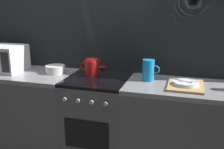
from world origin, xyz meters
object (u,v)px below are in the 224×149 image
mixing_bowl (55,69)px  dish_pile (186,84)px  pitcher (149,70)px  kettle (92,67)px  microwave (2,58)px  stove_unit (98,121)px

mixing_bowl → dish_pile: mixing_bowl is taller
pitcher → dish_pile: (0.34, -0.09, -0.08)m
pitcher → dish_pile: bearing=-14.7°
kettle → mixing_bowl: size_ratio=1.42×
mixing_bowl → pitcher: bearing=0.6°
mixing_bowl → pitcher: size_ratio=1.00×
microwave → mixing_bowl: 0.60m
stove_unit → kettle: kettle is taller
mixing_bowl → dish_pile: size_ratio=0.50×
kettle → pitcher: bearing=-2.5°
pitcher → stove_unit: bearing=-171.7°
mixing_bowl → pitcher: (0.96, 0.01, 0.06)m
pitcher → dish_pile: 0.36m
stove_unit → dish_pile: bearing=-1.3°
mixing_bowl → dish_pile: (1.30, -0.08, -0.02)m
stove_unit → pitcher: 0.74m
stove_unit → kettle: size_ratio=3.16×
stove_unit → pitcher: bearing=8.3°
microwave → mixing_bowl: bearing=5.5°
microwave → dish_pile: microwave is taller
microwave → pitcher: 1.55m
dish_pile → stove_unit: bearing=178.7°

